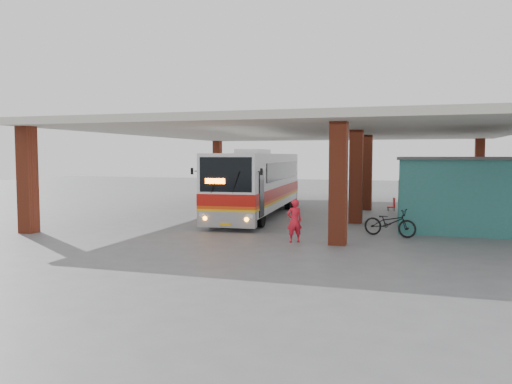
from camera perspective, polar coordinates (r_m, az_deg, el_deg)
The scene contains 8 objects.
ground at distance 21.58m, azimuth 2.48°, elevation -4.25°, with size 90.00×90.00×0.00m, color #515154.
brick_columns at distance 25.97m, azimuth 8.36°, elevation 1.95°, with size 20.10×21.60×4.35m.
canopy_roof at distance 27.62m, azimuth 6.97°, elevation 6.92°, with size 21.00×23.00×0.30m, color beige.
shop_building at distance 24.78m, azimuth 21.97°, elevation 0.17°, with size 5.20×8.20×3.11m.
coach_bus at distance 26.11m, azimuth 0.18°, elevation 1.03°, with size 3.36×12.09×3.48m.
motorcycle at distance 20.25m, azimuth 15.05°, elevation -3.38°, with size 0.73×2.08×1.10m, color black.
pedestrian at distance 18.28m, azimuth 4.40°, elevation -3.29°, with size 0.58×0.38×1.58m, color red.
red_chair at distance 29.64m, azimuth 15.34°, elevation -1.42°, with size 0.48×0.48×0.76m.
Camera 1 is at (5.41, -20.65, 3.16)m, focal length 35.00 mm.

